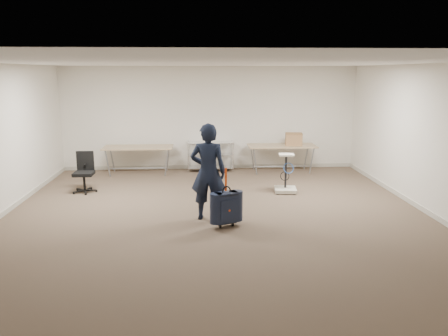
{
  "coord_description": "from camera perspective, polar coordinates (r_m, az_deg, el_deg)",
  "views": [
    {
      "loc": [
        -0.33,
        -7.43,
        2.65
      ],
      "look_at": [
        0.13,
        0.3,
        0.93
      ],
      "focal_mm": 35.0,
      "sensor_mm": 36.0,
      "label": 1
    }
  ],
  "objects": [
    {
      "name": "ground",
      "position": [
        7.89,
        -0.85,
        -7.13
      ],
      "size": [
        9.0,
        9.0,
        0.0
      ],
      "primitive_type": "plane",
      "color": "#4A372D",
      "rests_on": "ground"
    },
    {
      "name": "room_shell",
      "position": [
        9.19,
        -1.24,
        -3.95
      ],
      "size": [
        8.0,
        9.0,
        9.0
      ],
      "color": "silver",
      "rests_on": "ground"
    },
    {
      "name": "folding_table_left",
      "position": [
        11.65,
        -11.14,
        2.51
      ],
      "size": [
        1.8,
        0.75,
        0.73
      ],
      "color": "tan",
      "rests_on": "ground"
    },
    {
      "name": "folding_table_right",
      "position": [
        11.76,
        7.55,
        2.73
      ],
      "size": [
        1.8,
        0.75,
        0.73
      ],
      "color": "tan",
      "rests_on": "ground"
    },
    {
      "name": "wire_shelf",
      "position": [
        11.84,
        -1.78,
        1.73
      ],
      "size": [
        1.22,
        0.47,
        0.8
      ],
      "color": "silver",
      "rests_on": "ground"
    },
    {
      "name": "person",
      "position": [
        7.84,
        -2.08,
        -0.53
      ],
      "size": [
        0.7,
        0.52,
        1.77
      ],
      "primitive_type": "imported",
      "rotation": [
        0.0,
        0.0,
        2.99
      ],
      "color": "black",
      "rests_on": "ground"
    },
    {
      "name": "suitcase",
      "position": [
        7.55,
        0.31,
        -5.17
      ],
      "size": [
        0.44,
        0.35,
        1.05
      ],
      "color": "black",
      "rests_on": "ground"
    },
    {
      "name": "office_chair",
      "position": [
        10.27,
        -17.74,
        -1.49
      ],
      "size": [
        0.55,
        0.55,
        0.9
      ],
      "color": "black",
      "rests_on": "ground"
    },
    {
      "name": "equipment_cart",
      "position": [
        9.86,
        8.06,
        -1.85
      ],
      "size": [
        0.53,
        0.53,
        0.87
      ],
      "color": "beige",
      "rests_on": "ground"
    },
    {
      "name": "cardboard_box",
      "position": [
        11.79,
        9.1,
        3.76
      ],
      "size": [
        0.47,
        0.38,
        0.32
      ],
      "primitive_type": "cube",
      "rotation": [
        0.0,
        0.0,
        -0.13
      ],
      "color": "brown",
      "rests_on": "folding_table_right"
    }
  ]
}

